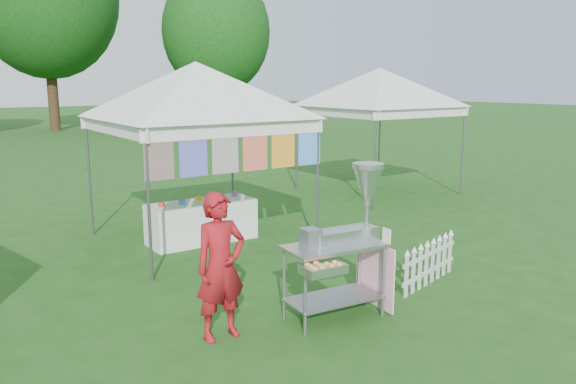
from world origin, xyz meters
TOP-DOWN VIEW (x-y plane):
  - ground at (0.00, 0.00)m, footprint 120.00×120.00m
  - canopy_main at (0.00, 3.49)m, footprint 4.24×4.24m
  - canopy_right at (5.50, 5.00)m, footprint 4.24×4.24m
  - tree_right at (10.00, 22.00)m, footprint 5.60×5.60m
  - donut_cart at (0.04, -0.31)m, footprint 1.33×0.83m
  - vendor at (-1.44, -0.00)m, footprint 0.58×0.39m
  - picket_fence at (1.60, -0.16)m, footprint 1.40×0.40m
  - display_table at (0.00, 3.45)m, footprint 1.80×0.70m

SIDE VIEW (x-z plane):
  - ground at x=0.00m, z-range 0.00..0.00m
  - picket_fence at x=1.60m, z-range 0.01..0.57m
  - display_table at x=0.00m, z-range 0.00..0.69m
  - vendor at x=-1.44m, z-range 0.00..1.57m
  - donut_cart at x=0.04m, z-range 0.16..1.92m
  - canopy_main at x=0.00m, z-range 1.26..4.71m
  - canopy_right at x=5.50m, z-range 1.27..4.72m
  - tree_right at x=10.00m, z-range 0.97..9.39m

